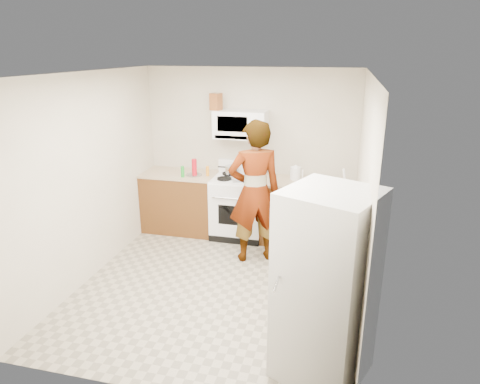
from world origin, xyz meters
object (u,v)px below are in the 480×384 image
(gas_range, at_px, (239,206))
(kettle, at_px, (295,173))
(person, at_px, (255,192))
(saucepan, at_px, (232,170))
(fridge, at_px, (326,287))
(microwave, at_px, (241,124))

(gas_range, relative_size, kettle, 6.18)
(person, height_order, kettle, person)
(kettle, height_order, saucepan, kettle)
(person, distance_m, fridge, 2.24)
(microwave, bearing_deg, fridge, -63.22)
(fridge, relative_size, saucepan, 8.47)
(gas_range, height_order, microwave, microwave)
(gas_range, bearing_deg, fridge, -62.13)
(saucepan, bearing_deg, gas_range, -39.79)
(person, height_order, saucepan, person)
(gas_range, bearing_deg, microwave, 90.00)
(microwave, bearing_deg, kettle, -2.63)
(gas_range, height_order, person, person)
(fridge, distance_m, saucepan, 3.20)
(microwave, bearing_deg, saucepan, -172.30)
(gas_range, relative_size, fridge, 0.66)
(kettle, bearing_deg, person, -98.17)
(microwave, xyz_separation_m, kettle, (0.83, -0.04, -0.67))
(gas_range, distance_m, microwave, 1.22)
(kettle, bearing_deg, gas_range, -152.98)
(gas_range, height_order, kettle, gas_range)
(gas_range, distance_m, person, 0.93)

